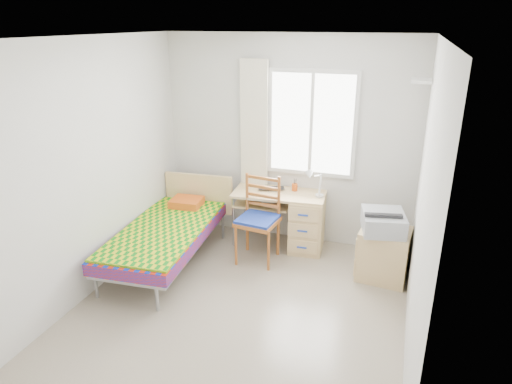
# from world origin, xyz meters

# --- Properties ---
(floor) EXTENTS (3.50, 3.50, 0.00)m
(floor) POSITION_xyz_m (0.00, 0.00, 0.00)
(floor) COLOR #BCAD93
(floor) RESTS_ON ground
(ceiling) EXTENTS (3.50, 3.50, 0.00)m
(ceiling) POSITION_xyz_m (0.00, 0.00, 2.60)
(ceiling) COLOR white
(ceiling) RESTS_ON wall_back
(wall_back) EXTENTS (3.20, 0.00, 3.20)m
(wall_back) POSITION_xyz_m (0.00, 1.75, 1.30)
(wall_back) COLOR silver
(wall_back) RESTS_ON ground
(wall_left) EXTENTS (0.00, 3.50, 3.50)m
(wall_left) POSITION_xyz_m (-1.60, 0.00, 1.30)
(wall_left) COLOR silver
(wall_left) RESTS_ON ground
(wall_right) EXTENTS (0.00, 3.50, 3.50)m
(wall_right) POSITION_xyz_m (1.60, 0.00, 1.30)
(wall_right) COLOR silver
(wall_right) RESTS_ON ground
(window) EXTENTS (1.10, 0.04, 1.30)m
(window) POSITION_xyz_m (0.30, 1.73, 1.55)
(window) COLOR white
(window) RESTS_ON wall_back
(curtain) EXTENTS (0.35, 0.05, 1.70)m
(curtain) POSITION_xyz_m (-0.42, 1.68, 1.45)
(curtain) COLOR white
(curtain) RESTS_ON wall_back
(floating_shelf) EXTENTS (0.20, 0.32, 0.03)m
(floating_shelf) POSITION_xyz_m (1.49, 1.40, 2.15)
(floating_shelf) COLOR white
(floating_shelf) RESTS_ON wall_right
(bed) EXTENTS (1.05, 1.99, 0.84)m
(bed) POSITION_xyz_m (-1.12, 0.61, 0.41)
(bed) COLOR #9799A0
(bed) RESTS_ON floor
(desk) EXTENTS (1.18, 0.61, 0.71)m
(desk) POSITION_xyz_m (0.28, 1.46, 0.39)
(desk) COLOR tan
(desk) RESTS_ON floor
(chair) EXTENTS (0.49, 0.49, 1.03)m
(chair) POSITION_xyz_m (-0.14, 1.04, 0.58)
(chair) COLOR #A85B20
(chair) RESTS_ON floor
(cabinet) EXTENTS (0.58, 0.53, 0.58)m
(cabinet) POSITION_xyz_m (1.31, 1.06, 0.29)
(cabinet) COLOR #D1B96B
(cabinet) RESTS_ON floor
(printer) EXTENTS (0.53, 0.58, 0.22)m
(printer) POSITION_xyz_m (1.27, 1.04, 0.69)
(printer) COLOR #9FA2A7
(printer) RESTS_ON cabinet
(laptop) EXTENTS (0.39, 0.32, 0.03)m
(laptop) POSITION_xyz_m (-0.12, 1.49, 0.73)
(laptop) COLOR black
(laptop) RESTS_ON desk
(pen_cup) EXTENTS (0.09, 0.09, 0.09)m
(pen_cup) POSITION_xyz_m (0.15, 1.60, 0.76)
(pen_cup) COLOR #D16117
(pen_cup) RESTS_ON desk
(task_lamp) EXTENTS (0.22, 0.31, 0.38)m
(task_lamp) POSITION_xyz_m (0.42, 1.37, 0.95)
(task_lamp) COLOR white
(task_lamp) RESTS_ON desk
(book) EXTENTS (0.21, 0.26, 0.02)m
(book) POSITION_xyz_m (-0.24, 1.49, 0.59)
(book) COLOR gray
(book) RESTS_ON desk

